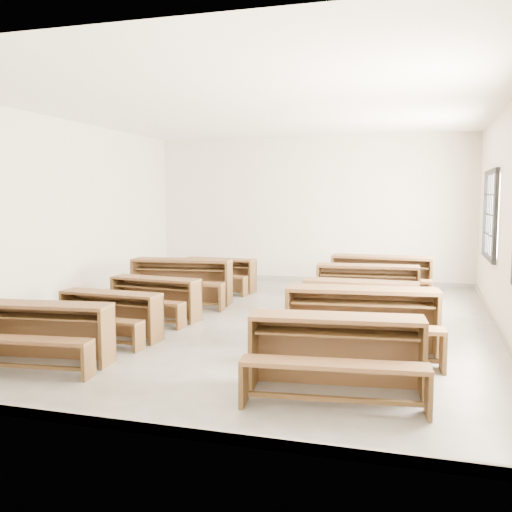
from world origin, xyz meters
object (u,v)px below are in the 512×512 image
(desk_set_1, at_px, (109,312))
(desk_set_4, at_px, (219,272))
(desk_set_2, at_px, (154,295))
(desk_set_8, at_px, (367,284))
(desk_set_0, at_px, (43,329))
(desk_set_7, at_px, (360,303))
(desk_set_9, at_px, (381,275))
(desk_set_5, at_px, (336,349))
(desk_set_6, at_px, (361,317))
(desk_set_3, at_px, (181,278))

(desk_set_1, relative_size, desk_set_4, 0.96)
(desk_set_2, bearing_deg, desk_set_8, 34.30)
(desk_set_0, height_order, desk_set_7, desk_set_7)
(desk_set_0, xyz_separation_m, desk_set_9, (3.38, 5.15, 0.07))
(desk_set_5, distance_m, desk_set_9, 5.19)
(desk_set_1, height_order, desk_set_6, desk_set_6)
(desk_set_2, bearing_deg, desk_set_7, 7.24)
(desk_set_1, xyz_separation_m, desk_set_9, (3.25, 3.95, 0.11))
(desk_set_1, xyz_separation_m, desk_set_8, (3.10, 2.95, 0.07))
(desk_set_4, bearing_deg, desk_set_7, -37.94)
(desk_set_8, xyz_separation_m, desk_set_9, (0.15, 1.01, 0.03))
(desk_set_6, bearing_deg, desk_set_4, 123.72)
(desk_set_6, height_order, desk_set_7, desk_set_6)
(desk_set_1, bearing_deg, desk_set_0, -92.84)
(desk_set_3, distance_m, desk_set_8, 3.24)
(desk_set_2, bearing_deg, desk_set_1, -84.70)
(desk_set_3, height_order, desk_set_5, desk_set_3)
(desk_set_8, bearing_deg, desk_set_6, -90.07)
(desk_set_7, bearing_deg, desk_set_8, 92.71)
(desk_set_0, relative_size, desk_set_5, 0.92)
(desk_set_2, height_order, desk_set_3, desk_set_3)
(desk_set_3, height_order, desk_set_4, desk_set_3)
(desk_set_8, bearing_deg, desk_set_1, -140.51)
(desk_set_6, distance_m, desk_set_8, 2.79)
(desk_set_3, distance_m, desk_set_9, 3.63)
(desk_set_6, bearing_deg, desk_set_2, 155.15)
(desk_set_2, xyz_separation_m, desk_set_9, (3.24, 2.67, 0.10))
(desk_set_6, bearing_deg, desk_set_8, 87.94)
(desk_set_5, bearing_deg, desk_set_3, 124.52)
(desk_set_4, distance_m, desk_set_9, 3.20)
(desk_set_1, relative_size, desk_set_8, 0.83)
(desk_set_2, bearing_deg, desk_set_3, 101.87)
(desk_set_1, distance_m, desk_set_8, 4.28)
(desk_set_8, distance_m, desk_set_9, 1.02)
(desk_set_8, bearing_deg, desk_set_4, 155.90)
(desk_set_1, relative_size, desk_set_7, 0.89)
(desk_set_3, xyz_separation_m, desk_set_8, (3.22, 0.34, -0.02))
(desk_set_8, relative_size, desk_set_9, 0.95)
(desk_set_1, distance_m, desk_set_5, 3.43)
(desk_set_7, bearing_deg, desk_set_6, -81.72)
(desk_set_3, relative_size, desk_set_8, 1.07)
(desk_set_6, bearing_deg, desk_set_7, 91.12)
(desk_set_2, bearing_deg, desk_set_9, 45.46)
(desk_set_6, bearing_deg, desk_set_5, -99.91)
(desk_set_4, bearing_deg, desk_set_8, -16.76)
(desk_set_0, xyz_separation_m, desk_set_8, (3.23, 4.15, 0.04))
(desk_set_0, relative_size, desk_set_7, 1.00)
(desk_set_3, xyz_separation_m, desk_set_6, (3.42, -2.44, 0.01))
(desk_set_5, distance_m, desk_set_7, 2.59)
(desk_set_2, relative_size, desk_set_5, 0.86)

